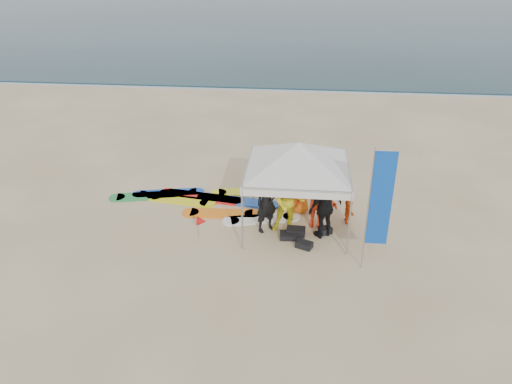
{
  "coord_description": "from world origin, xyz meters",
  "views": [
    {
      "loc": [
        1.99,
        -10.53,
        8.01
      ],
      "look_at": [
        0.72,
        2.6,
        1.2
      ],
      "focal_mm": 35.0,
      "sensor_mm": 36.0,
      "label": 1
    }
  ],
  "objects_px": {
    "person_black_a": "(267,202)",
    "feather_flag": "(380,201)",
    "surfboard_spread": "(207,201)",
    "marker_pennant": "(202,221)",
    "canopy_tent": "(299,143)",
    "person_black_b": "(325,207)",
    "person_orange_b": "(299,187)",
    "person_yellow": "(289,202)",
    "person_orange_a": "(317,198)",
    "person_seated": "(348,210)"
  },
  "relations": [
    {
      "from": "person_orange_a",
      "to": "surfboard_spread",
      "type": "relative_size",
      "value": 0.31
    },
    {
      "from": "feather_flag",
      "to": "person_orange_b",
      "type": "bearing_deg",
      "value": 124.93
    },
    {
      "from": "marker_pennant",
      "to": "canopy_tent",
      "type": "bearing_deg",
      "value": 17.92
    },
    {
      "from": "person_black_b",
      "to": "person_orange_b",
      "type": "xyz_separation_m",
      "value": [
        -0.79,
        1.38,
        -0.09
      ]
    },
    {
      "from": "marker_pennant",
      "to": "surfboard_spread",
      "type": "relative_size",
      "value": 0.1
    },
    {
      "from": "feather_flag",
      "to": "marker_pennant",
      "type": "bearing_deg",
      "value": 166.36
    },
    {
      "from": "person_black_a",
      "to": "surfboard_spread",
      "type": "bearing_deg",
      "value": 104.74
    },
    {
      "from": "marker_pennant",
      "to": "person_orange_b",
      "type": "bearing_deg",
      "value": 31.62
    },
    {
      "from": "person_yellow",
      "to": "canopy_tent",
      "type": "xyz_separation_m",
      "value": [
        0.22,
        0.33,
        1.75
      ]
    },
    {
      "from": "person_orange_a",
      "to": "person_black_b",
      "type": "relative_size",
      "value": 0.98
    },
    {
      "from": "person_orange_b",
      "to": "canopy_tent",
      "type": "bearing_deg",
      "value": 63.99
    },
    {
      "from": "person_black_b",
      "to": "feather_flag",
      "type": "bearing_deg",
      "value": 93.29
    },
    {
      "from": "person_seated",
      "to": "feather_flag",
      "type": "xyz_separation_m",
      "value": [
        0.48,
        -2.4,
        1.64
      ]
    },
    {
      "from": "person_seated",
      "to": "canopy_tent",
      "type": "height_order",
      "value": "canopy_tent"
    },
    {
      "from": "marker_pennant",
      "to": "person_seated",
      "type": "bearing_deg",
      "value": 15.61
    },
    {
      "from": "person_yellow",
      "to": "marker_pennant",
      "type": "bearing_deg",
      "value": -175.72
    },
    {
      "from": "person_black_a",
      "to": "surfboard_spread",
      "type": "xyz_separation_m",
      "value": [
        -2.12,
        1.59,
        -0.95
      ]
    },
    {
      "from": "person_black_b",
      "to": "marker_pennant",
      "type": "xyz_separation_m",
      "value": [
        -3.6,
        -0.35,
        -0.48
      ]
    },
    {
      "from": "person_black_b",
      "to": "surfboard_spread",
      "type": "distance_m",
      "value": 4.32
    },
    {
      "from": "person_yellow",
      "to": "canopy_tent",
      "type": "height_order",
      "value": "canopy_tent"
    },
    {
      "from": "person_black_b",
      "to": "person_seated",
      "type": "distance_m",
      "value": 1.28
    },
    {
      "from": "person_yellow",
      "to": "marker_pennant",
      "type": "distance_m",
      "value": 2.63
    },
    {
      "from": "person_yellow",
      "to": "marker_pennant",
      "type": "relative_size",
      "value": 3.08
    },
    {
      "from": "person_yellow",
      "to": "surfboard_spread",
      "type": "xyz_separation_m",
      "value": [
        -2.77,
        1.54,
        -0.95
      ]
    },
    {
      "from": "person_black_a",
      "to": "person_orange_a",
      "type": "height_order",
      "value": "person_black_a"
    },
    {
      "from": "marker_pennant",
      "to": "person_black_a",
      "type": "bearing_deg",
      "value": 15.3
    },
    {
      "from": "person_orange_b",
      "to": "marker_pennant",
      "type": "xyz_separation_m",
      "value": [
        -2.81,
        -1.73,
        -0.39
      ]
    },
    {
      "from": "person_orange_b",
      "to": "person_seated",
      "type": "bearing_deg",
      "value": 140.01
    },
    {
      "from": "feather_flag",
      "to": "canopy_tent",
      "type": "bearing_deg",
      "value": 135.41
    },
    {
      "from": "person_black_a",
      "to": "feather_flag",
      "type": "bearing_deg",
      "value": -68.1
    },
    {
      "from": "person_orange_b",
      "to": "surfboard_spread",
      "type": "distance_m",
      "value": 3.2
    },
    {
      "from": "person_orange_b",
      "to": "person_black_a",
      "type": "bearing_deg",
      "value": 30.7
    },
    {
      "from": "person_black_b",
      "to": "person_orange_b",
      "type": "height_order",
      "value": "person_black_b"
    },
    {
      "from": "canopy_tent",
      "to": "person_orange_a",
      "type": "bearing_deg",
      "value": 2.49
    },
    {
      "from": "canopy_tent",
      "to": "feather_flag",
      "type": "xyz_separation_m",
      "value": [
        2.09,
        -2.06,
        -0.66
      ]
    },
    {
      "from": "feather_flag",
      "to": "person_yellow",
      "type": "bearing_deg",
      "value": 143.24
    },
    {
      "from": "person_black_a",
      "to": "person_orange_b",
      "type": "bearing_deg",
      "value": 13.96
    },
    {
      "from": "person_black_b",
      "to": "surfboard_spread",
      "type": "relative_size",
      "value": 0.32
    },
    {
      "from": "person_black_a",
      "to": "person_black_b",
      "type": "relative_size",
      "value": 1.01
    },
    {
      "from": "person_orange_a",
      "to": "person_black_b",
      "type": "xyz_separation_m",
      "value": [
        0.23,
        -0.56,
        0.02
      ]
    },
    {
      "from": "person_orange_b",
      "to": "feather_flag",
      "type": "height_order",
      "value": "feather_flag"
    },
    {
      "from": "person_black_a",
      "to": "person_orange_a",
      "type": "relative_size",
      "value": 1.02
    },
    {
      "from": "person_black_a",
      "to": "person_orange_a",
      "type": "bearing_deg",
      "value": -23.36
    },
    {
      "from": "feather_flag",
      "to": "surfboard_spread",
      "type": "relative_size",
      "value": 0.58
    },
    {
      "from": "person_black_a",
      "to": "feather_flag",
      "type": "height_order",
      "value": "feather_flag"
    },
    {
      "from": "person_black_b",
      "to": "person_seated",
      "type": "xyz_separation_m",
      "value": [
        0.77,
        0.87,
        -0.55
      ]
    },
    {
      "from": "marker_pennant",
      "to": "surfboard_spread",
      "type": "height_order",
      "value": "marker_pennant"
    },
    {
      "from": "person_seated",
      "to": "marker_pennant",
      "type": "bearing_deg",
      "value": 101.83
    },
    {
      "from": "person_black_a",
      "to": "canopy_tent",
      "type": "distance_m",
      "value": 1.99
    },
    {
      "from": "person_orange_a",
      "to": "marker_pennant",
      "type": "relative_size",
      "value": 3.01
    }
  ]
}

